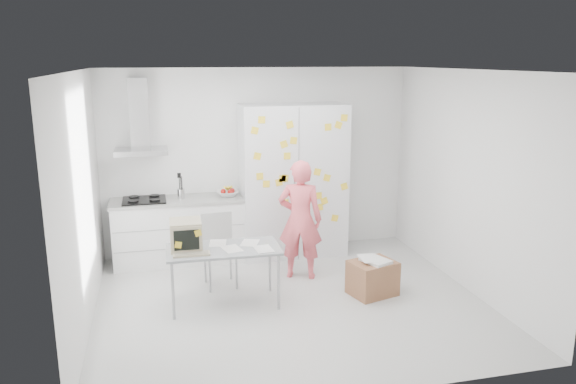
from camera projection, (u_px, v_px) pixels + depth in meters
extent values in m
cube|color=silver|center=(290.00, 303.00, 6.68)|extent=(4.50, 4.00, 0.02)
cube|color=white|center=(258.00, 161.00, 8.26)|extent=(4.50, 0.02, 2.70)
cube|color=white|center=(81.00, 204.00, 5.85)|extent=(0.02, 4.00, 2.70)
cube|color=white|center=(468.00, 182.00, 6.88)|extent=(0.02, 4.00, 2.70)
cube|color=white|center=(291.00, 70.00, 6.05)|extent=(4.50, 4.00, 0.02)
cube|color=white|center=(179.00, 232.00, 7.91)|extent=(1.80, 0.60, 0.88)
cube|color=gray|center=(180.00, 229.00, 7.59)|extent=(1.76, 0.01, 0.01)
cube|color=gray|center=(181.00, 248.00, 7.66)|extent=(1.76, 0.01, 0.01)
cube|color=#9E9E99|center=(178.00, 200.00, 7.80)|extent=(1.84, 0.63, 0.04)
cube|color=black|center=(144.00, 200.00, 7.70)|extent=(0.58, 0.50, 0.03)
cylinder|color=black|center=(133.00, 201.00, 7.54)|extent=(0.14, 0.14, 0.02)
cylinder|color=black|center=(155.00, 200.00, 7.61)|extent=(0.14, 0.14, 0.02)
cylinder|color=black|center=(134.00, 197.00, 7.77)|extent=(0.14, 0.14, 0.02)
cylinder|color=black|center=(155.00, 196.00, 7.83)|extent=(0.14, 0.14, 0.02)
cylinder|color=silver|center=(181.00, 194.00, 7.79)|extent=(0.10, 0.10, 0.14)
cylinder|color=black|center=(180.00, 187.00, 7.78)|extent=(0.01, 0.01, 0.30)
cylinder|color=black|center=(182.00, 187.00, 7.76)|extent=(0.01, 0.01, 0.30)
cylinder|color=black|center=(181.00, 186.00, 7.79)|extent=(0.01, 0.01, 0.30)
cube|color=black|center=(179.00, 175.00, 7.74)|extent=(0.05, 0.01, 0.07)
imported|color=white|center=(228.00, 193.00, 7.95)|extent=(0.31, 0.31, 0.08)
sphere|color=#B2140F|center=(223.00, 192.00, 7.95)|extent=(0.08, 0.08, 0.08)
sphere|color=#B2140F|center=(230.00, 192.00, 7.90)|extent=(0.08, 0.08, 0.08)
sphere|color=#B2140F|center=(232.00, 191.00, 8.00)|extent=(0.08, 0.08, 0.08)
cylinder|color=yellow|center=(226.00, 188.00, 7.95)|extent=(0.09, 0.17, 0.10)
cylinder|color=yellow|center=(228.00, 188.00, 7.95)|extent=(0.04, 0.17, 0.10)
cylinder|color=yellow|center=(229.00, 188.00, 7.96)|extent=(0.08, 0.17, 0.10)
cube|color=silver|center=(141.00, 151.00, 7.59)|extent=(0.70, 0.48, 0.07)
cube|color=silver|center=(139.00, 113.00, 7.58)|extent=(0.26, 0.24, 0.95)
cube|color=silver|center=(293.00, 181.00, 8.11)|extent=(1.50, 0.65, 2.20)
cube|color=slate|center=(299.00, 186.00, 7.80)|extent=(0.01, 0.01, 2.16)
cube|color=silver|center=(295.00, 186.00, 7.77)|extent=(0.02, 0.02, 0.30)
cube|color=silver|center=(303.00, 186.00, 7.80)|extent=(0.02, 0.02, 0.30)
cube|color=yellow|center=(328.00, 127.00, 7.70)|extent=(0.10, 0.00, 0.10)
cube|color=yellow|center=(338.00, 125.00, 7.73)|extent=(0.12, 0.00, 0.12)
cube|color=yellow|center=(344.00, 186.00, 7.96)|extent=(0.12, 0.00, 0.12)
cube|color=yellow|center=(282.00, 179.00, 7.72)|extent=(0.10, 0.00, 0.10)
cube|color=yellow|center=(300.00, 168.00, 7.74)|extent=(0.12, 0.00, 0.12)
cube|color=yellow|center=(324.00, 201.00, 7.94)|extent=(0.12, 0.00, 0.12)
cube|color=yellow|center=(285.00, 203.00, 7.81)|extent=(0.10, 0.00, 0.10)
cube|color=yellow|center=(290.00, 125.00, 7.57)|extent=(0.12, 0.00, 0.12)
cube|color=yellow|center=(305.00, 205.00, 7.89)|extent=(0.12, 0.00, 0.12)
cube|color=yellow|center=(327.00, 178.00, 7.87)|extent=(0.12, 0.00, 0.12)
cube|color=yellow|center=(319.00, 196.00, 7.90)|extent=(0.10, 0.00, 0.10)
cube|color=yellow|center=(284.00, 144.00, 7.61)|extent=(0.12, 0.00, 0.12)
cube|color=yellow|center=(266.00, 184.00, 7.68)|extent=(0.10, 0.00, 0.10)
cube|color=yellow|center=(260.00, 176.00, 7.63)|extent=(0.10, 0.00, 0.10)
cube|color=yellow|center=(255.00, 130.00, 7.47)|extent=(0.11, 0.00, 0.11)
cube|color=yellow|center=(294.00, 221.00, 7.90)|extent=(0.10, 0.00, 0.10)
cube|color=yellow|center=(285.00, 178.00, 7.72)|extent=(0.11, 0.00, 0.11)
cube|color=yellow|center=(335.00, 218.00, 8.04)|extent=(0.11, 0.00, 0.11)
cube|color=yellow|center=(344.00, 118.00, 7.73)|extent=(0.10, 0.00, 0.10)
cube|color=yellow|center=(287.00, 156.00, 7.66)|extent=(0.10, 0.00, 0.10)
cube|color=yellow|center=(279.00, 182.00, 7.72)|extent=(0.11, 0.00, 0.11)
cube|color=yellow|center=(311.00, 225.00, 7.97)|extent=(0.10, 0.00, 0.10)
cube|color=yellow|center=(262.00, 120.00, 7.46)|extent=(0.10, 0.00, 0.10)
cube|color=yellow|center=(257.00, 156.00, 7.56)|extent=(0.12, 0.00, 0.12)
cube|color=yellow|center=(320.00, 207.00, 7.94)|extent=(0.11, 0.00, 0.11)
cube|color=yellow|center=(294.00, 141.00, 7.63)|extent=(0.11, 0.00, 0.11)
cube|color=yellow|center=(317.00, 172.00, 7.81)|extent=(0.11, 0.00, 0.11)
cube|color=yellow|center=(300.00, 206.00, 7.87)|extent=(0.11, 0.00, 0.11)
imported|color=#FE636D|center=(300.00, 220.00, 7.28)|extent=(0.67, 0.55, 1.57)
cube|color=gray|center=(223.00, 249.00, 6.46)|extent=(1.31, 0.67, 0.03)
cylinder|color=#9FA0A4|center=(173.00, 291.00, 6.16)|extent=(0.03, 0.03, 0.67)
cylinder|color=#9FA0A4|center=(279.00, 282.00, 6.41)|extent=(0.03, 0.03, 0.67)
cylinder|color=#9FA0A4|center=(172.00, 273.00, 6.67)|extent=(0.03, 0.03, 0.67)
cylinder|color=#9FA0A4|center=(270.00, 266.00, 6.92)|extent=(0.03, 0.03, 0.67)
cube|color=tan|center=(186.00, 235.00, 6.40)|extent=(0.36, 0.38, 0.33)
cube|color=tan|center=(187.00, 240.00, 6.21)|extent=(0.33, 0.02, 0.30)
cube|color=black|center=(187.00, 240.00, 6.21)|extent=(0.28, 0.01, 0.23)
cube|color=gold|center=(178.00, 245.00, 6.19)|extent=(0.09, 0.01, 0.09)
cube|color=gold|center=(198.00, 233.00, 6.21)|extent=(0.09, 0.01, 0.09)
cube|color=tan|center=(192.00, 254.00, 6.22)|extent=(0.41, 0.15, 0.02)
cube|color=gray|center=(191.00, 253.00, 6.21)|extent=(0.37, 0.11, 0.01)
cube|color=silver|center=(232.00, 249.00, 6.43)|extent=(0.25, 0.31, 0.00)
cube|color=silver|center=(250.00, 243.00, 6.63)|extent=(0.28, 0.33, 0.00)
cube|color=silver|center=(263.00, 249.00, 6.41)|extent=(0.22, 0.29, 0.00)
cube|color=silver|center=(218.00, 243.00, 6.62)|extent=(0.24, 0.30, 0.00)
cube|color=#A6A6A4|center=(220.00, 253.00, 7.06)|extent=(0.45, 0.45, 0.04)
cube|color=#A6A6A4|center=(217.00, 230.00, 7.17)|extent=(0.40, 0.06, 0.45)
cylinder|color=#A2A2A6|center=(210.00, 276.00, 6.91)|extent=(0.03, 0.03, 0.42)
cylinder|color=#A2A2A6|center=(237.00, 273.00, 7.01)|extent=(0.03, 0.03, 0.42)
cylinder|color=#A2A2A6|center=(205.00, 267.00, 7.22)|extent=(0.03, 0.03, 0.42)
cylinder|color=#A2A2A6|center=(231.00, 264.00, 7.32)|extent=(0.03, 0.03, 0.42)
cube|color=#93613F|center=(373.00, 278.00, 6.85)|extent=(0.62, 0.55, 0.42)
cube|color=silver|center=(376.00, 261.00, 6.79)|extent=(0.36, 0.41, 0.04)
cube|color=silver|center=(369.00, 258.00, 6.82)|extent=(0.23, 0.32, 0.00)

